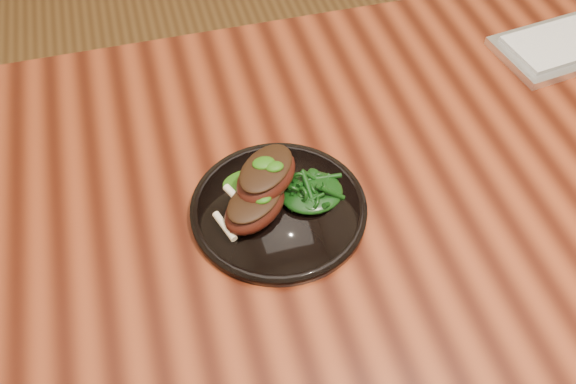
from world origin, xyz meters
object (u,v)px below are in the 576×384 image
object	(u,v)px
plate	(279,209)
lamb_chop_front	(254,206)
desk	(453,182)
greens_heap	(311,190)

from	to	relation	value
plate	lamb_chop_front	bearing A→B (deg)	-165.88
desk	greens_heap	distance (m)	0.29
plate	greens_heap	size ratio (longest dim) A/B	2.76
desk	lamb_chop_front	size ratio (longest dim) A/B	13.03
plate	greens_heap	world-z (taller)	greens_heap
desk	greens_heap	size ratio (longest dim) A/B	17.68
plate	greens_heap	bearing A→B (deg)	5.19
desk	plate	xyz separation A→B (m)	(-0.31, -0.05, 0.09)
lamb_chop_front	greens_heap	bearing A→B (deg)	9.05
desk	plate	size ratio (longest dim) A/B	6.41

